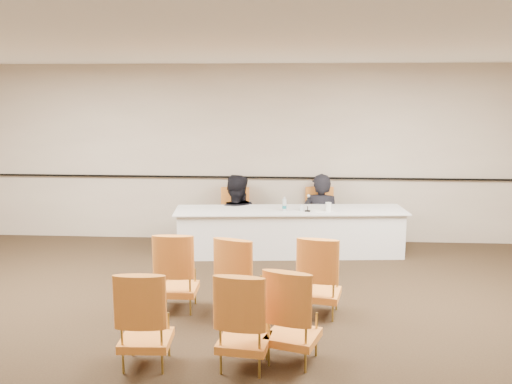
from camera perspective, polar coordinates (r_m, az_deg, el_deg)
floor at (r=6.22m, az=-3.08°, el=-14.25°), size 10.00×10.00×0.00m
ceiling at (r=5.68m, az=-3.37°, el=14.52°), size 10.00×10.00×0.00m
wall_back at (r=9.70m, az=-0.31°, el=3.86°), size 10.00×0.04×3.00m
wall_rail at (r=9.71m, az=-0.32°, el=1.49°), size 9.80×0.04×0.03m
panel_table at (r=9.03m, az=3.42°, el=-3.99°), size 3.66×1.16×0.72m
panelist_main at (r=9.62m, az=6.47°, el=-3.37°), size 0.71×0.53×1.77m
panelist_main_chair at (r=9.59m, az=6.49°, el=-2.50°), size 0.54×0.54×0.95m
panelist_second at (r=9.54m, az=-2.10°, el=-3.45°), size 0.85×0.66×1.74m
panelist_second_chair at (r=9.50m, az=-2.10°, el=-2.55°), size 0.54×0.54×0.95m
papers at (r=8.90m, az=6.68°, el=-1.86°), size 0.36×0.31×0.00m
microphone at (r=8.80m, az=5.19°, el=-1.16°), size 0.11×0.19×0.25m
water_bottle at (r=8.81m, az=2.86°, el=-1.21°), size 0.07×0.07×0.22m
drinking_glass at (r=8.85m, az=4.60°, el=-1.58°), size 0.07×0.07×0.10m
coffee_cup at (r=8.83m, az=7.25°, el=-1.51°), size 0.11×0.11×0.14m
aud_chair_front_left at (r=6.82m, az=-7.90°, el=-7.81°), size 0.51×0.51×0.95m
aud_chair_front_mid at (r=6.58m, az=-1.56°, el=-8.37°), size 0.64×0.64×0.95m
aud_chair_front_right at (r=6.64m, az=6.40°, el=-8.25°), size 0.58×0.58×0.95m
aud_chair_back_left at (r=5.55m, az=-10.99°, el=-12.20°), size 0.52×0.52×0.95m
aud_chair_back_mid at (r=5.41m, az=-1.19°, el=-12.60°), size 0.56×0.56×0.95m
aud_chair_back_right at (r=5.53m, az=3.75°, el=-12.09°), size 0.63×0.63×0.95m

